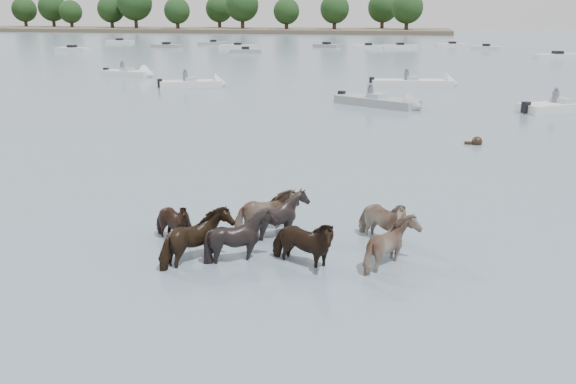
# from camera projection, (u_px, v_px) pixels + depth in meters

# --- Properties ---
(ground) EXTENTS (400.00, 400.00, 0.00)m
(ground) POSITION_uv_depth(u_px,v_px,m) (296.00, 243.00, 14.05)
(ground) COLOR slate
(ground) RESTS_ON ground
(shoreline) EXTENTS (160.00, 30.00, 1.00)m
(shoreline) POSITION_uv_depth(u_px,v_px,m) (162.00, 30.00, 168.37)
(shoreline) COLOR #4C4233
(shoreline) RESTS_ON ground
(pony_herd) EXTENTS (6.69, 3.85, 1.45)m
(pony_herd) POSITION_uv_depth(u_px,v_px,m) (277.00, 233.00, 13.50)
(pony_herd) COLOR black
(pony_herd) RESTS_ON ground
(swimming_pony) EXTENTS (0.72, 0.44, 0.44)m
(swimming_pony) POSITION_uv_depth(u_px,v_px,m) (476.00, 142.00, 24.49)
(swimming_pony) COLOR black
(swimming_pony) RESTS_ON ground
(motorboat_a) EXTENTS (5.11, 3.42, 1.92)m
(motorboat_a) POSITION_uv_depth(u_px,v_px,m) (201.00, 84.00, 43.31)
(motorboat_a) COLOR silver
(motorboat_a) RESTS_ON ground
(motorboat_b) EXTENTS (5.65, 4.08, 1.92)m
(motorboat_b) POSITION_uv_depth(u_px,v_px,m) (388.00, 103.00, 34.14)
(motorboat_b) COLOR gray
(motorboat_b) RESTS_ON ground
(motorboat_c) EXTENTS (6.64, 2.67, 1.92)m
(motorboat_c) POSITION_uv_depth(u_px,v_px,m) (423.00, 83.00, 43.76)
(motorboat_c) COLOR silver
(motorboat_c) RESTS_ON ground
(motorboat_d) EXTENTS (5.52, 4.42, 1.92)m
(motorboat_d) POSITION_uv_depth(u_px,v_px,m) (572.00, 106.00, 33.01)
(motorboat_d) COLOR silver
(motorboat_d) RESTS_ON ground
(motorboat_f) EXTENTS (5.01, 2.21, 1.92)m
(motorboat_f) POSITION_uv_depth(u_px,v_px,m) (134.00, 74.00, 50.39)
(motorboat_f) COLOR silver
(motorboat_f) RESTS_ON ground
(distant_flotilla) EXTENTS (107.13, 25.06, 0.93)m
(distant_flotilla) POSITION_uv_depth(u_px,v_px,m) (407.00, 49.00, 84.04)
(distant_flotilla) COLOR silver
(distant_flotilla) RESTS_ON ground
(treeline) EXTENTS (145.66, 20.75, 12.58)m
(treeline) POSITION_uv_depth(u_px,v_px,m) (152.00, 7.00, 166.79)
(treeline) COLOR #382619
(treeline) RESTS_ON ground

